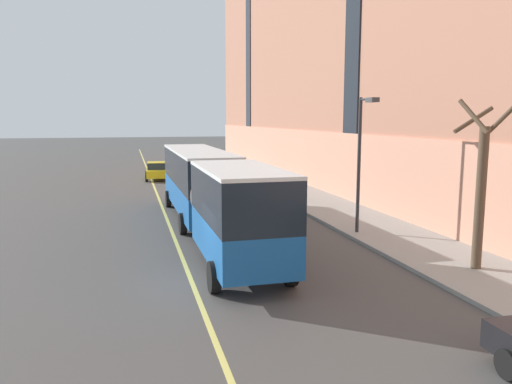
% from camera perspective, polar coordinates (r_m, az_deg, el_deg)
% --- Properties ---
extents(ground_plane, '(260.00, 260.00, 0.00)m').
position_cam_1_polar(ground_plane, '(16.57, -4.98, -10.43)').
color(ground_plane, '#4C4947').
extents(sidewalk, '(4.18, 160.00, 0.15)m').
position_cam_1_polar(sidewalk, '(22.44, 17.30, -5.54)').
color(sidewalk, '#9E9B93').
rests_on(sidewalk, ground).
extents(city_bus, '(2.96, 18.83, 3.70)m').
position_cam_1_polar(city_bus, '(23.19, -5.37, 0.45)').
color(city_bus, '#19569E').
rests_on(city_bus, ground).
extents(parked_car_green_1, '(1.96, 4.70, 1.56)m').
position_cam_1_polar(parked_car_green_1, '(37.57, -1.71, 1.46)').
color(parked_car_green_1, '#23603D').
rests_on(parked_car_green_1, ground).
extents(parked_car_darkgray_3, '(2.07, 4.75, 1.56)m').
position_cam_1_polar(parked_car_darkgray_3, '(47.11, -4.32, 2.86)').
color(parked_car_darkgray_3, '#4C4C51').
rests_on(parked_car_darkgray_3, ground).
extents(taxi_cab, '(2.11, 4.35, 1.56)m').
position_cam_1_polar(taxi_cab, '(44.51, -11.27, 2.39)').
color(taxi_cab, yellow).
rests_on(taxi_cab, ground).
extents(street_tree_mid_block, '(1.56, 1.58, 5.84)m').
position_cam_1_polar(street_tree_mid_block, '(18.72, 24.28, 0.64)').
color(street_tree_mid_block, brown).
rests_on(street_tree_mid_block, sidewalk).
extents(street_lamp, '(0.36, 1.48, 6.11)m').
position_cam_1_polar(street_lamp, '(22.79, 12.01, 4.75)').
color(street_lamp, '#2D2D30').
rests_on(street_lamp, sidewalk).
extents(lane_centerline, '(0.16, 140.00, 0.01)m').
position_cam_1_polar(lane_centerline, '(19.33, -8.32, -7.71)').
color(lane_centerline, '#E0D66B').
rests_on(lane_centerline, ground).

